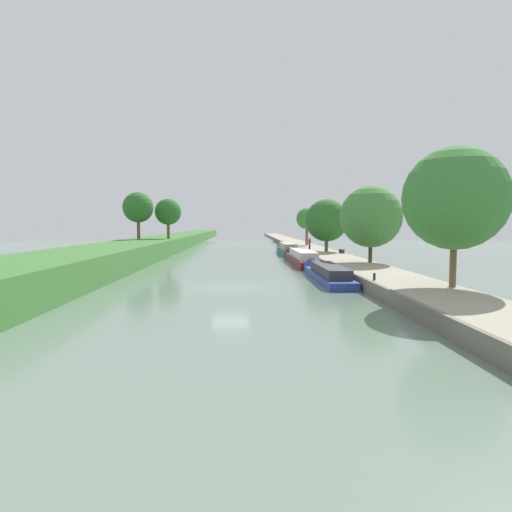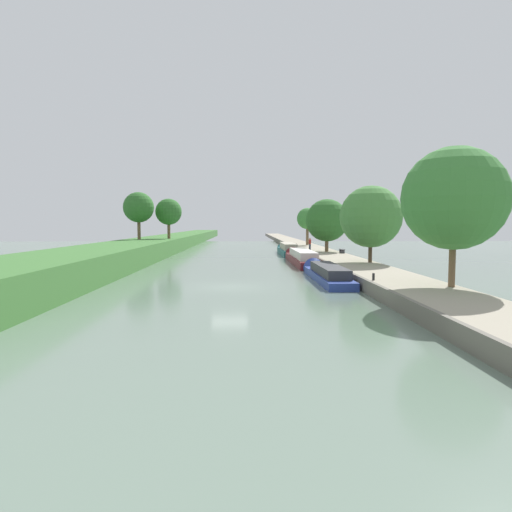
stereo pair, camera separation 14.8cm
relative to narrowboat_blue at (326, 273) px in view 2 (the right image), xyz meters
The scene contains 17 objects.
ground_plane 8.43m from the narrowboat_blue, 151.53° to the right, with size 160.00×160.00×0.00m, color slate.
left_grassy_bank 20.50m from the narrowboat_blue, 168.71° to the right, with size 7.71×260.00×2.13m.
right_towpath 5.44m from the narrowboat_blue, 47.52° to the right, with size 4.47×260.00×0.82m.
stone_quay 4.22m from the narrowboat_blue, 71.89° to the right, with size 0.25×260.00×0.87m.
narrowboat_blue is the anchor object (origin of this frame).
narrowboat_maroon 14.31m from the narrowboat_blue, 90.48° to the left, with size 2.18×16.07×2.21m.
narrowboat_teal 28.88m from the narrowboat_blue, 90.46° to the left, with size 2.06×13.35×2.24m.
tree_rightbank_near 12.44m from the narrowboat_blue, 61.93° to the right, with size 5.75×5.75×7.84m.
tree_rightbank_midnear 8.94m from the narrowboat_blue, 47.98° to the left, with size 5.65×5.65×7.03m.
tree_rightbank_midfar 22.45m from the narrowboat_blue, 79.22° to the left, with size 5.40×5.40×6.69m.
tree_rightbank_far 39.58m from the narrowboat_blue, 83.98° to the left, with size 3.55×3.55×6.20m.
tree_leftbank_downstream 37.13m from the narrowboat_blue, 118.91° to the left, with size 3.92×3.92×5.99m.
tree_leftbank_upstream 37.05m from the narrowboat_blue, 126.19° to the left, with size 4.35×4.35×6.77m.
person_walking 25.39m from the narrowboat_blue, 84.34° to the left, with size 0.34×0.34×1.66m.
mooring_bollard_near 7.22m from the narrowboat_blue, 76.03° to the right, with size 0.16×0.16×0.45m.
mooring_bollard_far 34.58m from the narrowboat_blue, 87.12° to the left, with size 0.16×0.16×0.45m.
park_bench 19.56m from the narrowboat_blue, 73.78° to the left, with size 0.44×1.50×0.47m.
Camera 2 is at (1.04, -30.26, 4.37)m, focal length 30.89 mm.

